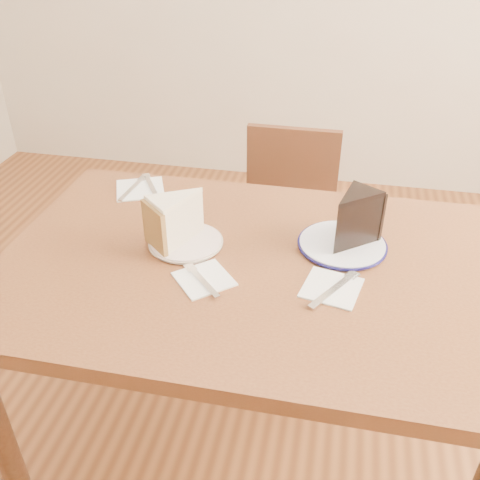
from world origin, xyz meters
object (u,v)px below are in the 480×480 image
(plate_cream, at_px, (186,242))
(plate_navy, at_px, (342,244))
(chocolate_cake, at_px, (351,222))
(table, at_px, (248,293))
(chair_far, at_px, (285,232))
(carrot_cake, at_px, (180,219))

(plate_cream, bearing_deg, plate_navy, 10.28)
(chocolate_cake, bearing_deg, plate_navy, 17.93)
(plate_cream, distance_m, chocolate_cake, 0.41)
(table, bearing_deg, chair_far, 88.34)
(plate_cream, xyz_separation_m, chocolate_cake, (0.40, 0.07, 0.07))
(chair_far, height_order, plate_cream, chair_far)
(table, distance_m, chocolate_cake, 0.31)
(plate_cream, bearing_deg, carrot_cake, 152.63)
(table, height_order, plate_cream, plate_cream)
(carrot_cake, bearing_deg, table, 27.58)
(plate_cream, bearing_deg, chair_far, 72.63)
(chocolate_cake, bearing_deg, plate_cream, 41.67)
(plate_cream, height_order, carrot_cake, carrot_cake)
(table, height_order, chocolate_cake, chocolate_cake)
(plate_navy, bearing_deg, chair_far, 110.92)
(table, relative_size, carrot_cake, 8.92)
(plate_navy, relative_size, carrot_cake, 1.57)
(plate_cream, xyz_separation_m, plate_navy, (0.38, 0.07, 0.00))
(table, relative_size, plate_cream, 6.74)
(chair_far, xyz_separation_m, chocolate_cake, (0.21, -0.52, 0.38))
(table, relative_size, chair_far, 1.50)
(chair_far, relative_size, plate_navy, 3.79)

